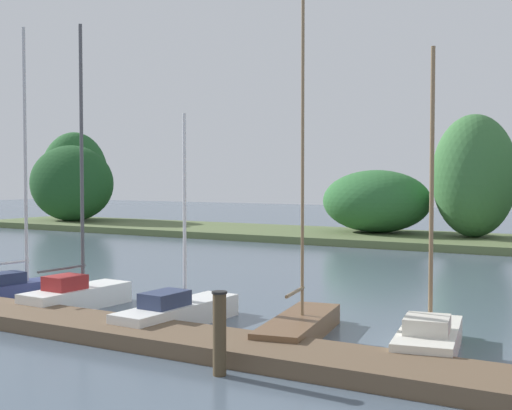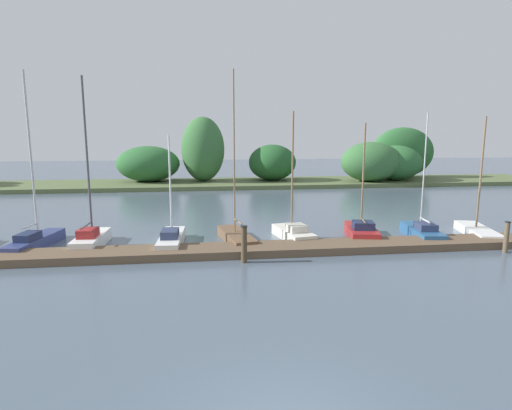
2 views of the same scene
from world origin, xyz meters
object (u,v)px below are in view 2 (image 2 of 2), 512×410
object	(u,v)px
sailboat_6	(361,230)
sailboat_7	(421,231)
sailboat_5	(293,232)
sailboat_4	(235,235)
mooring_piling_2	(506,237)
sailboat_1	(36,239)
sailboat_2	(92,237)
sailboat_3	(172,238)
mooring_piling_1	(244,244)
sailboat_8	(477,230)

from	to	relation	value
sailboat_6	sailboat_7	bearing A→B (deg)	-84.42
sailboat_5	sailboat_6	distance (m)	3.57
sailboat_4	mooring_piling_2	xyz separation A→B (m)	(12.00, -3.58, 0.40)
sailboat_4	sailboat_6	world-z (taller)	sailboat_4
sailboat_1	sailboat_4	bearing A→B (deg)	-80.28
sailboat_2	sailboat_3	size ratio (longest dim) A/B	1.51
mooring_piling_1	sailboat_2	bearing A→B (deg)	153.80
sailboat_6	mooring_piling_2	distance (m)	6.48
sailboat_1	sailboat_6	distance (m)	15.99
sailboat_1	mooring_piling_2	size ratio (longest dim) A/B	5.69
sailboat_3	mooring_piling_1	size ratio (longest dim) A/B	3.34
sailboat_8	mooring_piling_1	bearing A→B (deg)	118.06
sailboat_4	sailboat_5	xyz separation A→B (m)	(2.96, 0.14, 0.04)
sailboat_7	sailboat_5	bearing A→B (deg)	92.89
sailboat_1	sailboat_8	size ratio (longest dim) A/B	1.31
sailboat_2	sailboat_4	distance (m)	6.88
sailboat_2	mooring_piling_1	size ratio (longest dim) A/B	5.03
mooring_piling_1	mooring_piling_2	xyz separation A→B (m)	(11.92, -0.04, -0.07)
sailboat_5	sailboat_3	bearing A→B (deg)	85.13
mooring_piling_1	sailboat_7	bearing A→B (deg)	17.70
sailboat_4	mooring_piling_1	world-z (taller)	sailboat_4
sailboat_3	sailboat_2	bearing A→B (deg)	87.46
sailboat_3	sailboat_6	bearing A→B (deg)	-85.37
sailboat_8	sailboat_1	bearing A→B (deg)	102.92
sailboat_8	sailboat_6	bearing A→B (deg)	101.87
sailboat_3	sailboat_4	world-z (taller)	sailboat_4
sailboat_1	sailboat_6	xyz separation A→B (m)	(15.99, -0.23, -0.04)
sailboat_6	mooring_piling_1	size ratio (longest dim) A/B	3.72
sailboat_4	sailboat_6	size ratio (longest dim) A/B	1.43
sailboat_5	sailboat_6	bearing A→B (deg)	-104.74
sailboat_4	sailboat_5	world-z (taller)	sailboat_4
sailboat_5	sailboat_7	bearing A→B (deg)	-105.79
sailboat_3	sailboat_6	size ratio (longest dim) A/B	0.90
sailboat_3	sailboat_6	xyz separation A→B (m)	(9.63, 0.33, 0.03)
sailboat_3	mooring_piling_2	xyz separation A→B (m)	(15.10, -3.12, 0.36)
sailboat_3	sailboat_7	distance (m)	12.74
sailboat_6	mooring_piling_1	bearing A→B (deg)	129.95
sailboat_4	mooring_piling_2	distance (m)	12.53
sailboat_2	sailboat_5	size ratio (longest dim) A/B	1.23
sailboat_5	sailboat_1	bearing A→B (deg)	79.70
sailboat_2	sailboat_4	world-z (taller)	sailboat_4
sailboat_3	mooring_piling_2	distance (m)	15.43
sailboat_4	sailboat_6	xyz separation A→B (m)	(6.52, -0.13, 0.07)
sailboat_6	sailboat_8	xyz separation A→B (m)	(6.30, -0.25, -0.09)
mooring_piling_2	sailboat_4	bearing A→B (deg)	163.39
sailboat_4	sailboat_6	bearing A→B (deg)	-101.67
sailboat_2	sailboat_4	xyz separation A→B (m)	(6.88, 0.11, -0.14)
sailboat_2	mooring_piling_2	bearing A→B (deg)	-98.29
sailboat_7	mooring_piling_2	world-z (taller)	sailboat_7
mooring_piling_2	mooring_piling_1	bearing A→B (deg)	179.79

